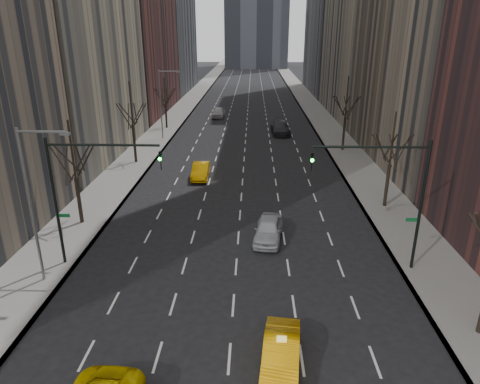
{
  "coord_description": "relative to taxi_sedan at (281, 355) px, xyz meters",
  "views": [
    {
      "loc": [
        0.94,
        -11.3,
        13.8
      ],
      "look_at": [
        0.12,
        15.95,
        3.5
      ],
      "focal_mm": 32.0,
      "sensor_mm": 36.0,
      "label": 1
    }
  ],
  "objects": [
    {
      "name": "traffic_mast_left",
      "position": [
        -11.37,
        8.54,
        4.75
      ],
      "size": [
        6.69,
        0.39,
        8.0
      ],
      "color": "black",
      "rests_on": "ground"
    },
    {
      "name": "far_car_white",
      "position": [
        -7.09,
        57.64,
        0.09
      ],
      "size": [
        2.09,
        4.89,
        1.65
      ],
      "primitive_type": "imported",
      "rotation": [
        0.0,
        0.0,
        -0.03
      ],
      "color": "silver",
      "rests_on": "ground"
    },
    {
      "name": "streetlight_near",
      "position": [
        -13.1,
        6.54,
        4.88
      ],
      "size": [
        2.83,
        0.22,
        9.0
      ],
      "color": "slate",
      "rests_on": "ground"
    },
    {
      "name": "tree_lw_d",
      "position": [
        -14.26,
        48.54,
        2.83
      ],
      "size": [
        3.36,
        3.5,
        7.36
      ],
      "color": "black",
      "rests_on": "ground"
    },
    {
      "name": "silver_sedan_ahead",
      "position": [
        -0.14,
        12.34,
        0.05
      ],
      "size": [
        2.45,
        4.8,
        1.57
      ],
      "primitive_type": "imported",
      "rotation": [
        0.0,
        0.0,
        -0.13
      ],
      "color": "#AFB3B7",
      "rests_on": "ground"
    },
    {
      "name": "far_taxi",
      "position": [
        -6.45,
        25.66,
        0.01
      ],
      "size": [
        1.66,
        4.56,
        1.49
      ],
      "primitive_type": "imported",
      "rotation": [
        0.0,
        0.0,
        0.02
      ],
      "color": "#DC9504",
      "rests_on": "ground"
    },
    {
      "name": "streetlight_far",
      "position": [
        -13.1,
        41.54,
        4.88
      ],
      "size": [
        2.83,
        0.22,
        9.0
      ],
      "color": "slate",
      "rests_on": "ground"
    },
    {
      "name": "tree_rw_c",
      "position": [
        9.74,
        36.54,
        3.3
      ],
      "size": [
        3.36,
        3.5,
        8.74
      ],
      "color": "black",
      "rests_on": "ground"
    },
    {
      "name": "sidewalk_right",
      "position": [
        9.99,
        66.54,
        -0.66
      ],
      "size": [
        4.5,
        320.0,
        0.15
      ],
      "primitive_type": "cube",
      "color": "slate",
      "rests_on": "ground"
    },
    {
      "name": "far_suv_grey",
      "position": [
        2.63,
        45.6,
        0.16
      ],
      "size": [
        2.82,
        6.29,
        1.79
      ],
      "primitive_type": "imported",
      "rotation": [
        0.0,
        0.0,
        0.05
      ],
      "color": "#2A2A2F",
      "rests_on": "ground"
    },
    {
      "name": "sidewalk_left",
      "position": [
        -14.51,
        66.54,
        -0.66
      ],
      "size": [
        4.5,
        320.0,
        0.15
      ],
      "primitive_type": "cube",
      "color": "slate",
      "rests_on": "ground"
    },
    {
      "name": "traffic_mast_right",
      "position": [
        6.85,
        8.54,
        4.75
      ],
      "size": [
        6.69,
        0.39,
        8.0
      ],
      "color": "black",
      "rests_on": "ground"
    },
    {
      "name": "tree_lw_c",
      "position": [
        -14.26,
        30.54,
        3.3
      ],
      "size": [
        3.36,
        3.5,
        8.74
      ],
      "color": "black",
      "rests_on": "ground"
    },
    {
      "name": "tree_rw_b",
      "position": [
        9.74,
        18.54,
        2.98
      ],
      "size": [
        3.36,
        3.5,
        7.82
      ],
      "color": "black",
      "rests_on": "ground"
    },
    {
      "name": "taxi_sedan",
      "position": [
        0.0,
        0.0,
        0.0
      ],
      "size": [
        2.05,
        4.61,
        1.47
      ],
      "primitive_type": "imported",
      "rotation": [
        0.0,
        0.0,
        -0.11
      ],
      "color": "#EF9F05",
      "rests_on": "ground"
    },
    {
      "name": "tree_lw_b",
      "position": [
        -14.26,
        14.54,
        2.98
      ],
      "size": [
        3.36,
        3.5,
        7.82
      ],
      "color": "black",
      "rests_on": "ground"
    }
  ]
}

